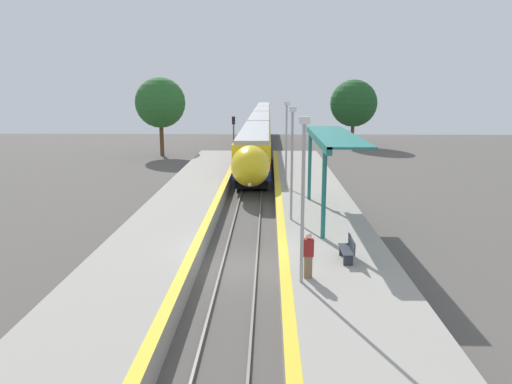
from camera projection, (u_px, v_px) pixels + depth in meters
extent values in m
plane|color=#56514C|center=(239.00, 268.00, 20.85)|extent=(120.00, 120.00, 0.00)
cube|color=slate|center=(222.00, 267.00, 20.85)|extent=(0.08, 90.00, 0.15)
cube|color=slate|center=(256.00, 267.00, 20.81)|extent=(0.08, 90.00, 0.15)
cube|color=black|center=(255.00, 164.00, 45.21)|extent=(2.40, 19.18, 0.77)
cube|color=navy|center=(255.00, 155.00, 45.03)|extent=(2.72, 20.85, 0.87)
cube|color=red|center=(255.00, 148.00, 44.91)|extent=(2.74, 20.85, 0.30)
cube|color=yellow|center=(255.00, 139.00, 44.75)|extent=(2.72, 20.85, 1.32)
cube|color=black|center=(255.00, 140.00, 44.76)|extent=(2.75, 19.18, 0.73)
cube|color=#9E9EA3|center=(255.00, 130.00, 44.58)|extent=(2.45, 20.85, 0.30)
cylinder|color=black|center=(243.00, 181.00, 37.86)|extent=(0.12, 0.88, 0.88)
cylinder|color=black|center=(262.00, 181.00, 37.82)|extent=(0.12, 0.88, 0.88)
cylinder|color=black|center=(245.00, 176.00, 40.01)|extent=(0.12, 0.88, 0.88)
cylinder|color=black|center=(262.00, 176.00, 39.98)|extent=(0.12, 0.88, 0.88)
cylinder|color=black|center=(250.00, 157.00, 50.50)|extent=(0.12, 0.88, 0.88)
cylinder|color=black|center=(264.00, 157.00, 50.47)|extent=(0.12, 0.88, 0.88)
cylinder|color=black|center=(250.00, 154.00, 52.66)|extent=(0.12, 0.88, 0.88)
cylinder|color=black|center=(264.00, 154.00, 52.62)|extent=(0.12, 0.88, 0.88)
ellipsoid|color=yellow|center=(251.00, 166.00, 33.40)|extent=(2.61, 3.89, 2.75)
ellipsoid|color=black|center=(250.00, 160.00, 32.83)|extent=(1.91, 2.27, 1.40)
sphere|color=#F9F4CC|center=(250.00, 185.00, 32.18)|extent=(0.24, 0.24, 0.24)
cube|color=black|center=(260.00, 139.00, 66.38)|extent=(2.40, 19.18, 0.77)
cube|color=navy|center=(260.00, 133.00, 66.21)|extent=(2.72, 20.85, 0.87)
cube|color=red|center=(260.00, 128.00, 66.09)|extent=(2.74, 20.85, 0.30)
cube|color=yellow|center=(260.00, 122.00, 65.92)|extent=(2.72, 20.85, 1.32)
cube|color=black|center=(260.00, 123.00, 65.93)|extent=(2.75, 19.18, 0.73)
cube|color=#9E9EA3|center=(260.00, 116.00, 65.75)|extent=(2.45, 20.85, 0.30)
cylinder|color=black|center=(253.00, 147.00, 59.04)|extent=(0.12, 0.88, 0.88)
cylinder|color=black|center=(265.00, 147.00, 59.00)|extent=(0.12, 0.88, 0.88)
cylinder|color=black|center=(253.00, 145.00, 61.19)|extent=(0.12, 0.88, 0.88)
cylinder|color=black|center=(265.00, 145.00, 61.15)|extent=(0.12, 0.88, 0.88)
cylinder|color=black|center=(255.00, 136.00, 71.68)|extent=(0.12, 0.88, 0.88)
cylinder|color=black|center=(265.00, 136.00, 71.64)|extent=(0.12, 0.88, 0.88)
cylinder|color=black|center=(256.00, 135.00, 73.83)|extent=(0.12, 0.88, 0.88)
cylinder|color=black|center=(266.00, 135.00, 73.80)|extent=(0.12, 0.88, 0.88)
cube|color=black|center=(262.00, 126.00, 87.56)|extent=(2.40, 19.18, 0.77)
cube|color=navy|center=(262.00, 122.00, 87.39)|extent=(2.72, 20.85, 0.87)
cube|color=red|center=(262.00, 118.00, 87.27)|extent=(2.74, 20.85, 0.30)
cube|color=yellow|center=(262.00, 114.00, 87.10)|extent=(2.72, 20.85, 1.32)
cube|color=black|center=(262.00, 114.00, 87.11)|extent=(2.75, 19.18, 0.73)
cube|color=#9E9EA3|center=(262.00, 109.00, 86.93)|extent=(2.45, 20.85, 0.30)
cylinder|color=black|center=(257.00, 131.00, 80.21)|extent=(0.12, 0.88, 0.88)
cylinder|color=black|center=(266.00, 131.00, 80.18)|extent=(0.12, 0.88, 0.88)
cylinder|color=black|center=(257.00, 130.00, 82.36)|extent=(0.12, 0.88, 0.88)
cylinder|color=black|center=(266.00, 130.00, 82.33)|extent=(0.12, 0.88, 0.88)
cylinder|color=black|center=(259.00, 125.00, 92.86)|extent=(0.12, 0.88, 0.88)
cylinder|color=black|center=(266.00, 125.00, 92.82)|extent=(0.12, 0.88, 0.88)
cylinder|color=black|center=(259.00, 124.00, 95.01)|extent=(0.12, 0.88, 0.88)
cylinder|color=black|center=(266.00, 124.00, 94.97)|extent=(0.12, 0.88, 0.88)
cube|color=black|center=(263.00, 119.00, 108.73)|extent=(2.40, 19.18, 0.77)
cube|color=navy|center=(263.00, 115.00, 108.56)|extent=(2.72, 20.85, 0.87)
cube|color=red|center=(264.00, 112.00, 108.44)|extent=(2.74, 20.85, 0.30)
cube|color=yellow|center=(264.00, 108.00, 108.27)|extent=(2.72, 20.85, 1.32)
cube|color=black|center=(264.00, 109.00, 108.29)|extent=(2.75, 19.18, 0.73)
cube|color=#9E9EA3|center=(264.00, 105.00, 108.11)|extent=(2.45, 20.85, 0.30)
cylinder|color=black|center=(260.00, 122.00, 101.39)|extent=(0.12, 0.88, 0.88)
cylinder|color=black|center=(267.00, 122.00, 101.35)|extent=(0.12, 0.88, 0.88)
cylinder|color=black|center=(260.00, 121.00, 103.54)|extent=(0.12, 0.88, 0.88)
cylinder|color=black|center=(267.00, 121.00, 103.50)|extent=(0.12, 0.88, 0.88)
cylinder|color=black|center=(261.00, 118.00, 114.03)|extent=(0.12, 0.88, 0.88)
cylinder|color=black|center=(267.00, 118.00, 114.00)|extent=(0.12, 0.88, 0.88)
cylinder|color=black|center=(261.00, 117.00, 116.18)|extent=(0.12, 0.88, 0.88)
cylinder|color=black|center=(267.00, 117.00, 116.15)|extent=(0.12, 0.88, 0.88)
cube|color=#9E998E|center=(333.00, 259.00, 20.65)|extent=(4.53, 64.00, 0.91)
cube|color=yellow|center=(283.00, 248.00, 20.61)|extent=(0.40, 64.00, 0.01)
cube|color=#9E998E|center=(150.00, 257.00, 20.85)|extent=(4.20, 64.00, 0.91)
cube|color=yellow|center=(195.00, 247.00, 20.70)|extent=(0.40, 64.00, 0.01)
cube|color=#2D333D|center=(348.00, 260.00, 18.56)|extent=(0.36, 0.06, 0.42)
cube|color=#2D333D|center=(344.00, 250.00, 19.65)|extent=(0.36, 0.06, 0.42)
cube|color=#2D333D|center=(346.00, 249.00, 19.06)|extent=(0.44, 1.48, 0.03)
cube|color=#2D333D|center=(352.00, 244.00, 19.00)|extent=(0.04, 1.48, 0.44)
cube|color=#7F6647|center=(308.00, 267.00, 17.35)|extent=(0.28, 0.20, 0.79)
cube|color=maroon|center=(308.00, 247.00, 17.20)|extent=(0.36, 0.22, 0.62)
sphere|color=beige|center=(309.00, 236.00, 17.12)|extent=(0.21, 0.21, 0.21)
cylinder|color=#59595E|center=(234.00, 147.00, 45.67)|extent=(0.14, 0.14, 4.10)
cube|color=black|center=(234.00, 120.00, 45.17)|extent=(0.28, 0.20, 0.70)
sphere|color=black|center=(233.00, 119.00, 45.03)|extent=(0.14, 0.14, 0.14)
sphere|color=red|center=(233.00, 122.00, 45.10)|extent=(0.14, 0.14, 0.14)
cylinder|color=#9E9EA3|center=(303.00, 206.00, 16.48)|extent=(0.12, 0.12, 5.36)
cube|color=silver|center=(304.00, 120.00, 15.90)|extent=(0.36, 0.20, 0.24)
cylinder|color=#9E9EA3|center=(292.00, 167.00, 24.47)|extent=(0.12, 0.12, 5.36)
cube|color=silver|center=(293.00, 109.00, 23.89)|extent=(0.36, 0.20, 0.24)
cylinder|color=#9E9EA3|center=(286.00, 147.00, 32.46)|extent=(0.12, 0.12, 5.36)
cube|color=silver|center=(287.00, 103.00, 31.88)|extent=(0.36, 0.20, 0.24)
cylinder|color=#1E6B66|center=(324.00, 194.00, 21.57)|extent=(0.20, 0.20, 3.93)
cylinder|color=#1E6B66|center=(310.00, 166.00, 29.13)|extent=(0.20, 0.20, 3.93)
cube|color=#1E6B66|center=(317.00, 138.00, 24.93)|extent=(0.24, 10.73, 0.36)
cube|color=#1E6B66|center=(335.00, 135.00, 24.88)|extent=(2.00, 10.73, 0.10)
cylinder|color=brown|center=(162.00, 139.00, 54.66)|extent=(0.44, 0.44, 3.60)
sphere|color=#286028|center=(160.00, 103.00, 53.84)|extent=(5.41, 5.41, 5.41)
cylinder|color=brown|center=(352.00, 134.00, 63.51)|extent=(0.44, 0.44, 3.05)
sphere|color=#1E5123|center=(354.00, 103.00, 62.71)|extent=(5.88, 5.88, 5.88)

